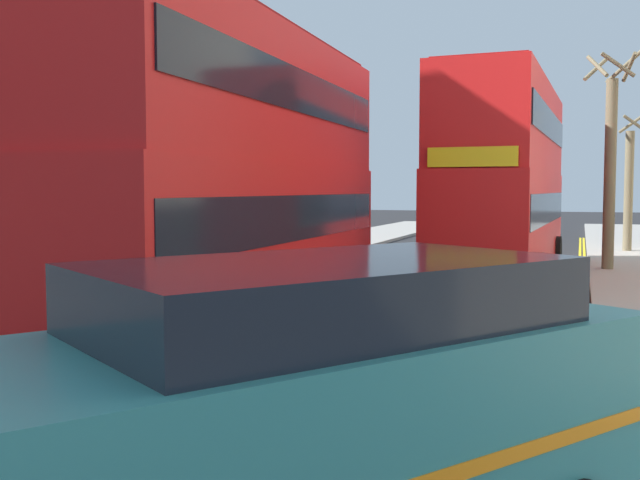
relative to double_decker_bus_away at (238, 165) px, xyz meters
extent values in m
cube|color=#9E9991|center=(-4.53, 2.73, -2.96)|extent=(4.00, 80.00, 0.14)
cube|color=yellow|center=(6.37, 0.73, -3.03)|extent=(0.10, 56.00, 0.01)
cube|color=yellow|center=(6.21, 0.73, -3.03)|extent=(0.10, 56.00, 0.01)
cube|color=red|center=(0.00, 0.00, -1.29)|extent=(2.76, 10.86, 2.60)
cube|color=red|center=(0.00, 0.00, 1.26)|extent=(2.70, 10.64, 2.50)
cube|color=black|center=(0.00, 0.00, -0.99)|extent=(2.78, 10.43, 0.84)
cube|color=black|center=(0.00, 0.00, 1.36)|extent=(2.76, 10.21, 0.80)
cube|color=yellow|center=(-0.13, 5.38, 0.26)|extent=(2.00, 0.11, 0.44)
cube|color=maroon|center=(0.00, 0.00, 2.56)|extent=(2.48, 9.77, 0.10)
cylinder|color=black|center=(-1.33, 3.32, -2.51)|extent=(0.32, 1.05, 1.04)
cylinder|color=black|center=(1.17, 3.38, -2.51)|extent=(0.32, 1.05, 1.04)
cylinder|color=black|center=(-1.17, -3.38, -2.51)|extent=(0.32, 1.05, 1.04)
cylinder|color=black|center=(1.33, -3.32, -2.51)|extent=(0.32, 1.05, 1.04)
cube|color=red|center=(4.09, 9.16, -1.29)|extent=(2.90, 10.88, 2.60)
cube|color=red|center=(4.09, 9.16, 1.26)|extent=(2.84, 10.67, 2.50)
cube|color=black|center=(4.09, 9.16, -0.99)|extent=(2.91, 10.45, 0.84)
cube|color=black|center=(4.09, 9.16, 1.36)|extent=(2.89, 10.24, 0.80)
cube|color=yellow|center=(3.90, 3.79, 0.26)|extent=(2.00, 0.13, 0.44)
cube|color=maroon|center=(4.09, 9.16, 2.56)|extent=(2.61, 9.80, 0.10)
cylinder|color=black|center=(5.22, 5.77, -2.51)|extent=(0.34, 1.05, 1.04)
cylinder|color=black|center=(2.72, 5.86, -2.51)|extent=(0.34, 1.05, 1.04)
cylinder|color=black|center=(5.47, 12.46, -2.51)|extent=(0.34, 1.05, 1.04)
cylinder|color=black|center=(2.97, 12.56, -2.51)|extent=(0.34, 1.05, 1.04)
cube|color=teal|center=(4.62, -8.51, -2.09)|extent=(4.21, 4.96, 1.50)
cube|color=black|center=(4.70, -8.39, -1.29)|extent=(3.13, 3.49, 0.76)
cube|color=orange|center=(4.62, -8.51, -2.04)|extent=(4.02, 4.66, 0.10)
cylinder|color=black|center=(4.69, -6.80, -2.69)|extent=(0.56, 0.69, 0.68)
cylinder|color=#6B6047|center=(7.01, 11.33, -0.01)|extent=(0.35, 0.35, 5.76)
cylinder|color=#6B6047|center=(7.48, 11.47, 3.21)|extent=(0.39, 1.02, 0.77)
cylinder|color=#6B6047|center=(7.34, 11.81, 3.28)|extent=(1.07, 0.79, 0.90)
cylinder|color=#6B6047|center=(6.56, 11.68, 3.27)|extent=(0.82, 1.00, 0.88)
cylinder|color=#6B6047|center=(6.57, 11.07, 3.23)|extent=(0.66, 0.99, 0.81)
cylinder|color=#6B6047|center=(7.13, 10.86, 3.21)|extent=(1.02, 0.38, 0.77)
cylinder|color=#6B6047|center=(7.96, 18.81, -0.53)|extent=(0.34, 0.34, 4.73)
cylinder|color=#6B6047|center=(8.09, 19.32, 2.21)|extent=(1.10, 0.38, 0.83)
cylinder|color=#6B6047|center=(7.25, 18.85, 2.33)|extent=(0.22, 1.47, 1.07)
cylinder|color=#6B6047|center=(8.07, 18.42, 2.12)|extent=(0.87, 0.35, 0.66)
camera|label=1|loc=(6.20, -12.82, -0.46)|focal=41.40mm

